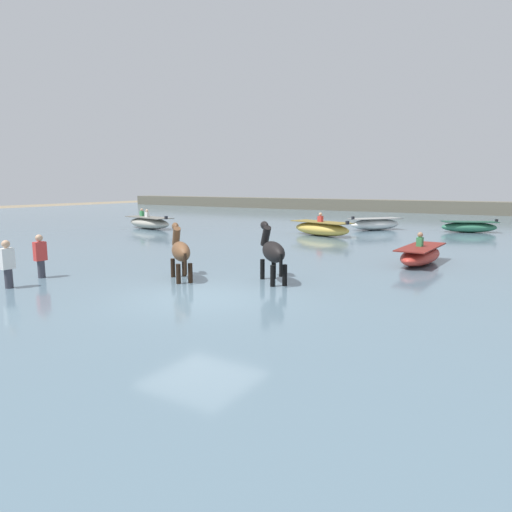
% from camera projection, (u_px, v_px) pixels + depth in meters
% --- Properties ---
extents(ground_plane, '(120.00, 120.00, 0.00)m').
position_uv_depth(ground_plane, '(202.00, 311.00, 10.85)').
color(ground_plane, '#84755B').
extents(water_surface, '(90.00, 90.00, 0.38)m').
position_uv_depth(water_surface, '(349.00, 252.00, 19.21)').
color(water_surface, slate).
rests_on(water_surface, ground).
extents(horse_lead_black, '(1.55, 1.48, 1.99)m').
position_uv_depth(horse_lead_black, '(272.00, 253.00, 12.28)').
color(horse_lead_black, black).
rests_on(horse_lead_black, ground).
extents(horse_trailing_bay, '(1.57, 1.36, 1.93)m').
position_uv_depth(horse_trailing_bay, '(180.00, 253.00, 12.60)').
color(horse_trailing_bay, brown).
rests_on(horse_trailing_bay, ground).
extents(boat_near_starboard, '(1.16, 3.14, 1.08)m').
position_uv_depth(boat_near_starboard, '(421.00, 255.00, 15.16)').
color(boat_near_starboard, '#BC382D').
rests_on(boat_near_starboard, water_surface).
extents(boat_far_offshore, '(3.15, 2.20, 0.76)m').
position_uv_depth(boat_far_offshore, '(469.00, 227.00, 25.23)').
color(boat_far_offshore, '#337556').
rests_on(boat_far_offshore, water_surface).
extents(boat_mid_outer, '(2.93, 3.27, 0.84)m').
position_uv_depth(boat_mid_outer, '(375.00, 224.00, 26.62)').
color(boat_mid_outer, silver).
rests_on(boat_mid_outer, water_surface).
extents(boat_distant_west, '(3.97, 2.00, 1.19)m').
position_uv_depth(boat_distant_west, '(149.00, 223.00, 27.48)').
color(boat_distant_west, '#B2AD9E').
rests_on(boat_distant_west, water_surface).
extents(boat_near_port, '(3.74, 2.27, 1.22)m').
position_uv_depth(boat_near_port, '(321.00, 229.00, 23.64)').
color(boat_near_port, gold).
rests_on(boat_near_port, water_surface).
extents(person_onlooker_left, '(0.21, 0.33, 1.63)m').
position_uv_depth(person_onlooker_left, '(8.00, 269.00, 11.57)').
color(person_onlooker_left, '#383842').
rests_on(person_onlooker_left, ground).
extents(person_spectator_far, '(0.24, 0.34, 1.63)m').
position_uv_depth(person_spectator_far, '(41.00, 261.00, 12.87)').
color(person_spectator_far, '#383842').
rests_on(person_spectator_far, ground).
extents(far_shoreline, '(80.00, 2.40, 1.54)m').
position_uv_depth(far_shoreline, '(452.00, 209.00, 41.90)').
color(far_shoreline, '#605B4C').
rests_on(far_shoreline, ground).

